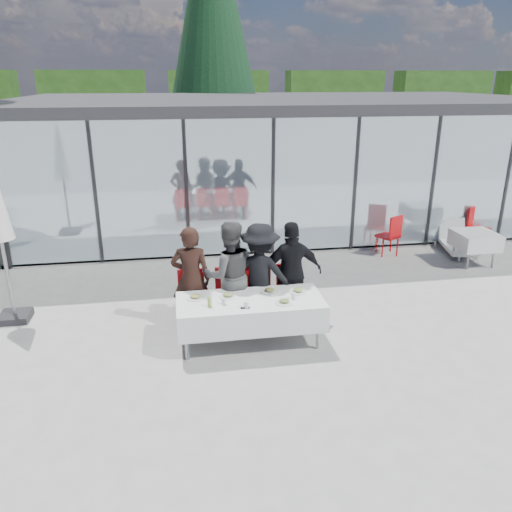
{
  "coord_description": "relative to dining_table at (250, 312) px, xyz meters",
  "views": [
    {
      "loc": [
        -1.14,
        -6.93,
        3.97
      ],
      "look_at": [
        0.18,
        1.2,
        1.01
      ],
      "focal_mm": 35.0,
      "sensor_mm": 36.0,
      "label": 1
    }
  ],
  "objects": [
    {
      "name": "ground",
      "position": [
        0.11,
        0.01,
        -0.54
      ],
      "size": [
        90.0,
        90.0,
        0.0
      ],
      "primitive_type": "plane",
      "color": "#9C9A94",
      "rests_on": "ground"
    },
    {
      "name": "pavilion",
      "position": [
        2.11,
        8.18,
        1.61
      ],
      "size": [
        14.8,
        8.8,
        3.44
      ],
      "color": "gray",
      "rests_on": "ground"
    },
    {
      "name": "treeline",
      "position": [
        -1.89,
        28.01,
        1.66
      ],
      "size": [
        62.5,
        2.0,
        4.4
      ],
      "color": "#1A3912",
      "rests_on": "ground"
    },
    {
      "name": "dining_table",
      "position": [
        0.0,
        0.0,
        0.0
      ],
      "size": [
        2.26,
        0.96,
        0.75
      ],
      "color": "white",
      "rests_on": "ground"
    },
    {
      "name": "diner_a",
      "position": [
        -0.87,
        0.65,
        0.35
      ],
      "size": [
        0.74,
        0.74,
        1.77
      ],
      "primitive_type": "imported",
      "rotation": [
        0.0,
        0.0,
        2.98
      ],
      "color": "black",
      "rests_on": "ground"
    },
    {
      "name": "diner_chair_a",
      "position": [
        -0.87,
        0.75,
        -0.0
      ],
      "size": [
        0.44,
        0.44,
        0.97
      ],
      "color": "red",
      "rests_on": "ground"
    },
    {
      "name": "diner_b",
      "position": [
        -0.25,
        0.65,
        0.37
      ],
      "size": [
        0.94,
        0.94,
        1.82
      ],
      "primitive_type": "imported",
      "rotation": [
        0.0,
        0.0,
        3.21
      ],
      "color": "#4C4C4C",
      "rests_on": "ground"
    },
    {
      "name": "diner_chair_b",
      "position": [
        -0.25,
        0.75,
        -0.0
      ],
      "size": [
        0.44,
        0.44,
        0.97
      ],
      "color": "red",
      "rests_on": "ground"
    },
    {
      "name": "diner_c",
      "position": [
        0.26,
        0.65,
        0.34
      ],
      "size": [
        1.44,
        1.44,
        1.76
      ],
      "primitive_type": "imported",
      "rotation": [
        0.0,
        0.0,
        2.83
      ],
      "color": "black",
      "rests_on": "ground"
    },
    {
      "name": "diner_chair_c",
      "position": [
        0.26,
        0.75,
        -0.0
      ],
      "size": [
        0.44,
        0.44,
        0.97
      ],
      "color": "red",
      "rests_on": "ground"
    },
    {
      "name": "diner_d",
      "position": [
        0.81,
        0.65,
        0.35
      ],
      "size": [
        1.07,
        1.07,
        1.77
      ],
      "primitive_type": "imported",
      "rotation": [
        0.0,
        0.0,
        3.18
      ],
      "color": "black",
      "rests_on": "ground"
    },
    {
      "name": "diner_chair_d",
      "position": [
        0.81,
        0.75,
        -0.0
      ],
      "size": [
        0.44,
        0.44,
        0.97
      ],
      "color": "red",
      "rests_on": "ground"
    },
    {
      "name": "plate_a",
      "position": [
        -0.83,
        0.17,
        0.24
      ],
      "size": [
        0.27,
        0.27,
        0.07
      ],
      "color": "silver",
      "rests_on": "dining_table"
    },
    {
      "name": "plate_b",
      "position": [
        -0.33,
        0.14,
        0.24
      ],
      "size": [
        0.27,
        0.27,
        0.07
      ],
      "color": "silver",
      "rests_on": "dining_table"
    },
    {
      "name": "plate_c",
      "position": [
        0.36,
        0.23,
        0.24
      ],
      "size": [
        0.27,
        0.27,
        0.07
      ],
      "color": "silver",
      "rests_on": "dining_table"
    },
    {
      "name": "plate_d",
      "position": [
        0.79,
        0.14,
        0.24
      ],
      "size": [
        0.27,
        0.27,
        0.07
      ],
      "color": "silver",
      "rests_on": "dining_table"
    },
    {
      "name": "plate_extra",
      "position": [
        0.49,
        -0.22,
        0.24
      ],
      "size": [
        0.27,
        0.27,
        0.07
      ],
      "color": "silver",
      "rests_on": "dining_table"
    },
    {
      "name": "juice_bottle",
      "position": [
        -0.63,
        -0.16,
        0.29
      ],
      "size": [
        0.06,
        0.06,
        0.15
      ],
      "primitive_type": "cylinder",
      "color": "#8EB34A",
      "rests_on": "dining_table"
    },
    {
      "name": "drinking_glasses",
      "position": [
        0.05,
        -0.16,
        0.26
      ],
      "size": [
        1.15,
        0.26,
        0.1
      ],
      "color": "silver",
      "rests_on": "dining_table"
    },
    {
      "name": "folded_eyeglasses",
      "position": [
        -0.12,
        -0.3,
        0.22
      ],
      "size": [
        0.14,
        0.03,
        0.01
      ],
      "primitive_type": "cube",
      "color": "black",
      "rests_on": "dining_table"
    },
    {
      "name": "spare_table_right",
      "position": [
        5.47,
        2.71,
        0.02
      ],
      "size": [
        0.86,
        0.86,
        0.74
      ],
      "color": "white",
      "rests_on": "ground"
    },
    {
      "name": "spare_chair_a",
      "position": [
        6.24,
        3.91,
        -0.0
      ],
      "size": [
        0.6,
        0.6,
        0.97
      ],
      "color": "red",
      "rests_on": "ground"
    },
    {
      "name": "spare_chair_b",
      "position": [
        3.87,
        3.55,
        -0.0
      ],
      "size": [
        0.6,
        0.6,
        0.97
      ],
      "color": "red",
      "rests_on": "ground"
    },
    {
      "name": "lounger",
      "position": [
        5.54,
        3.57,
        -0.28
      ],
      "size": [
        0.9,
        1.44,
        0.72
      ],
      "color": "silver",
      "rests_on": "ground"
    },
    {
      "name": "conifer_tree",
      "position": [
        0.61,
        13.01,
        5.45
      ],
      "size": [
        4.0,
        4.0,
        10.5
      ],
      "color": "#382316",
      "rests_on": "ground"
    }
  ]
}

